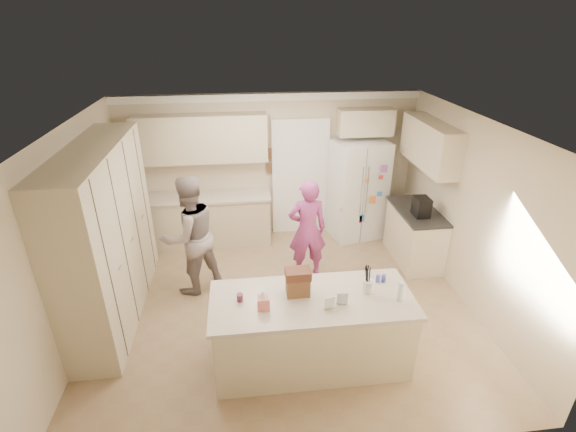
{
  "coord_description": "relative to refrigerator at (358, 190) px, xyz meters",
  "views": [
    {
      "loc": [
        -0.51,
        -4.81,
        3.78
      ],
      "look_at": [
        0.1,
        0.35,
        1.25
      ],
      "focal_mm": 26.0,
      "sensor_mm": 36.0,
      "label": 1
    }
  ],
  "objects": [
    {
      "name": "floor",
      "position": [
        -1.57,
        -1.97,
        -0.91
      ],
      "size": [
        5.2,
        4.6,
        0.02
      ],
      "primitive_type": "cube",
      "color": "#947959",
      "rests_on": "ground"
    },
    {
      "name": "ceiling",
      "position": [
        -1.57,
        -1.97,
        1.71
      ],
      "size": [
        5.2,
        4.6,
        0.02
      ],
      "primitive_type": "cube",
      "color": "white",
      "rests_on": "wall_back"
    },
    {
      "name": "wall_back",
      "position": [
        -1.57,
        0.34,
        0.4
      ],
      "size": [
        5.2,
        0.02,
        2.6
      ],
      "primitive_type": "cube",
      "color": "beige",
      "rests_on": "ground"
    },
    {
      "name": "wall_front",
      "position": [
        -1.57,
        -4.28,
        0.4
      ],
      "size": [
        5.2,
        0.02,
        2.6
      ],
      "primitive_type": "cube",
      "color": "beige",
      "rests_on": "ground"
    },
    {
      "name": "wall_left",
      "position": [
        -4.18,
        -1.97,
        0.4
      ],
      "size": [
        0.02,
        4.6,
        2.6
      ],
      "primitive_type": "cube",
      "color": "beige",
      "rests_on": "ground"
    },
    {
      "name": "wall_right",
      "position": [
        1.04,
        -1.97,
        0.4
      ],
      "size": [
        0.02,
        4.6,
        2.6
      ],
      "primitive_type": "cube",
      "color": "beige",
      "rests_on": "ground"
    },
    {
      "name": "crown_back",
      "position": [
        -1.57,
        0.29,
        1.63
      ],
      "size": [
        5.2,
        0.08,
        0.12
      ],
      "primitive_type": "cube",
      "color": "white",
      "rests_on": "wall_back"
    },
    {
      "name": "pantry_bank",
      "position": [
        -3.87,
        -1.77,
        0.28
      ],
      "size": [
        0.6,
        2.6,
        2.35
      ],
      "primitive_type": "cube",
      "color": "beige",
      "rests_on": "floor"
    },
    {
      "name": "back_base_cab",
      "position": [
        -2.72,
        0.03,
        -0.46
      ],
      "size": [
        2.2,
        0.6,
        0.88
      ],
      "primitive_type": "cube",
      "color": "beige",
      "rests_on": "floor"
    },
    {
      "name": "back_countertop",
      "position": [
        -2.72,
        0.02,
        0.0
      ],
      "size": [
        2.24,
        0.63,
        0.04
      ],
      "primitive_type": "cube",
      "color": "beige",
      "rests_on": "back_base_cab"
    },
    {
      "name": "back_upper_cab",
      "position": [
        -2.72,
        0.15,
        1.0
      ],
      "size": [
        2.2,
        0.35,
        0.8
      ],
      "primitive_type": "cube",
      "color": "beige",
      "rests_on": "wall_back"
    },
    {
      "name": "doorway_opening",
      "position": [
        -1.02,
        0.31,
        0.15
      ],
      "size": [
        0.9,
        0.06,
        2.1
      ],
      "primitive_type": "cube",
      "color": "black",
      "rests_on": "floor"
    },
    {
      "name": "doorway_casing",
      "position": [
        -1.02,
        0.27,
        0.15
      ],
      "size": [
        1.02,
        0.03,
        2.22
      ],
      "primitive_type": "cube",
      "color": "white",
      "rests_on": "floor"
    },
    {
      "name": "wall_frame_upper",
      "position": [
        -1.55,
        0.3,
        0.65
      ],
      "size": [
        0.15,
        0.02,
        0.2
      ],
      "primitive_type": "cube",
      "color": "brown",
      "rests_on": "wall_back"
    },
    {
      "name": "wall_frame_lower",
      "position": [
        -1.55,
        0.3,
        0.38
      ],
      "size": [
        0.15,
        0.02,
        0.2
      ],
      "primitive_type": "cube",
      "color": "brown",
      "rests_on": "wall_back"
    },
    {
      "name": "refrigerator",
      "position": [
        0.0,
        0.0,
        0.0
      ],
      "size": [
        1.03,
        0.88,
        1.8
      ],
      "primitive_type": "cube",
      "rotation": [
        0.0,
        0.0,
        0.22
      ],
      "color": "white",
      "rests_on": "floor"
    },
    {
      "name": "fridge_seam",
      "position": [
        0.0,
        -0.35,
        0.0
      ],
      "size": [
        0.02,
        0.02,
        1.78
      ],
      "primitive_type": "cube",
      "color": "gray",
      "rests_on": "refrigerator"
    },
    {
      "name": "fridge_dispenser",
      "position": [
        -0.22,
        -0.37,
        0.25
      ],
      "size": [
        0.22,
        0.03,
        0.35
      ],
      "primitive_type": "cube",
      "color": "black",
      "rests_on": "refrigerator"
    },
    {
      "name": "fridge_handle_l",
      "position": [
        -0.05,
        -0.37,
        0.15
      ],
      "size": [
        0.02,
        0.02,
        0.85
      ],
      "primitive_type": "cylinder",
      "color": "silver",
      "rests_on": "refrigerator"
    },
    {
      "name": "fridge_handle_r",
      "position": [
        0.05,
        -0.37,
        0.15
      ],
      "size": [
        0.02,
        0.02,
        0.85
      ],
      "primitive_type": "cylinder",
      "color": "silver",
      "rests_on": "refrigerator"
    },
    {
      "name": "over_fridge_cab",
      "position": [
        0.08,
        0.15,
        1.2
      ],
      "size": [
        0.95,
        0.35,
        0.45
      ],
      "primitive_type": "cube",
      "color": "beige",
      "rests_on": "wall_back"
    },
    {
      "name": "right_base_cab",
      "position": [
        0.73,
        -0.97,
        -0.46
      ],
      "size": [
        0.6,
        1.2,
        0.88
      ],
      "primitive_type": "cube",
      "color": "beige",
      "rests_on": "floor"
    },
    {
      "name": "right_countertop",
      "position": [
        0.72,
        -0.97,
        0.0
      ],
      "size": [
        0.63,
        1.24,
        0.04
      ],
      "primitive_type": "cube",
      "color": "#2D2B28",
      "rests_on": "right_base_cab"
    },
    {
      "name": "right_upper_cab",
      "position": [
        0.86,
        -0.77,
        1.05
      ],
      "size": [
        0.35,
        1.5,
        0.7
      ],
      "primitive_type": "cube",
      "color": "beige",
      "rests_on": "wall_right"
    },
    {
      "name": "coffee_maker",
      "position": [
        0.68,
        -1.17,
        0.17
      ],
      "size": [
        0.22,
        0.28,
        0.3
      ],
      "primitive_type": "cube",
      "color": "black",
      "rests_on": "right_countertop"
    },
    {
      "name": "island_base",
      "position": [
        -1.37,
        -3.07,
        -0.46
      ],
      "size": [
        2.2,
        0.9,
        0.88
      ],
      "primitive_type": "cube",
      "color": "beige",
      "rests_on": "floor"
    },
    {
      "name": "island_top",
      "position": [
        -1.37,
        -3.07,
        0.0
      ],
      "size": [
        2.28,
        0.96,
        0.05
      ],
      "primitive_type": "cube",
      "color": "beige",
      "rests_on": "island_base"
    },
    {
      "name": "utensil_crock",
      "position": [
        -0.72,
        -3.02,
        0.1
      ],
      "size": [
        0.13,
        0.13,
        0.15
      ],
      "primitive_type": "cylinder",
      "color": "white",
      "rests_on": "island_top"
    },
    {
      "name": "tissue_box",
      "position": [
        -1.92,
        -3.17,
        0.1
      ],
      "size": [
        0.13,
        0.13,
        0.14
      ],
      "primitive_type": "cube",
      "color": "#ED7E7A",
      "rests_on": "island_top"
    },
    {
      "name": "tissue_plume",
      "position": [
        -1.92,
        -3.17,
        0.2
      ],
      "size": [
        0.08,
        0.08,
        0.08
      ],
      "primitive_type": "cone",
      "color": "white",
      "rests_on": "tissue_box"
    },
    {
      "name": "dollhouse_body",
      "position": [
        -1.52,
        -2.97,
        0.14
      ],
      "size": [
        0.26,
        0.18,
        0.22
      ],
      "primitive_type": "cube",
      "color": "brown",
      "rests_on": "island_top"
    },
    {
      "name": "dollhouse_roof",
      "position": [
        -1.52,
        -2.97,
        0.3
      ],
      "size": [
        0.28,
        0.2,
        0.1
      ],
      "primitive_type": "cube",
      "color": "#592D1E",
      "rests_on": "dollhouse_body"
    },
    {
      "name": "jam_jar",
      "position": [
        -2.17,
        -3.02,
        0.07
      ],
      "size": [
        0.07,
        0.07,
        0.09
      ],
      "primitive_type": "cylinder",
      "color": "#59263F",
      "rests_on": "island_top"
    },
    {
      "name": "greeting_card_a",
      "position": [
        -1.22,
        -3.27,
        0.11
      ],
      "size": [
        0.12,
        0.06,
        0.16
      ],
      "primitive_type": "cube",
      "rotation": [
        0.15,
        0.0,
        0.2
      ],
      "color": "white",
      "rests_on": "island_top"
    },
    {
      "name": "greeting_card_b",
      "position": [
        -1.07,
        -3.22,
        0.11
      ],
      "size": [
        0.12,
        0.05,
        0.16
      ],
      "primitive_type": "cube",
      "rotation": [
        0.15,
        0.0,
        -0.1
      ],
      "color": "silver",
      "rests_on": "island_top"
    },
    {
      "name": "water_bottle",
      "position": [
        -0.42,
        -3.22,
        0.14
      ],
      "size": [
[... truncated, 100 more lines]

